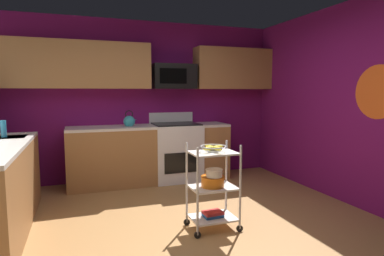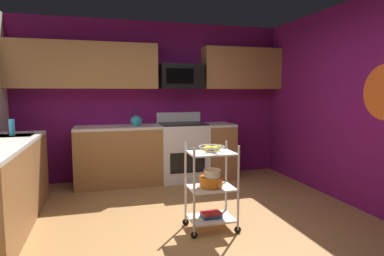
{
  "view_description": "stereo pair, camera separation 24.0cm",
  "coord_description": "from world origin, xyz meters",
  "px_view_note": "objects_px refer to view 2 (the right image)",
  "views": [
    {
      "loc": [
        -1.08,
        -2.99,
        1.46
      ],
      "look_at": [
        0.12,
        0.43,
        1.05
      ],
      "focal_mm": 30.53,
      "sensor_mm": 36.0,
      "label": 1
    },
    {
      "loc": [
        -0.85,
        -3.06,
        1.46
      ],
      "look_at": [
        0.12,
        0.43,
        1.05
      ],
      "focal_mm": 30.53,
      "sensor_mm": 36.0,
      "label": 2
    }
  ],
  "objects_px": {
    "microwave": "(181,77)",
    "dish_soap_bottle": "(12,127)",
    "fruit_bowl": "(212,148)",
    "kettle": "(136,121)",
    "oven_range": "(183,151)",
    "rolling_cart": "(211,188)",
    "mixing_bowl_small": "(212,173)",
    "book_stack": "(211,215)",
    "mixing_bowl_large": "(211,181)"
  },
  "relations": [
    {
      "from": "rolling_cart",
      "to": "kettle",
      "type": "xyz_separation_m",
      "value": [
        -0.57,
        2.01,
        0.55
      ]
    },
    {
      "from": "dish_soap_bottle",
      "to": "mixing_bowl_large",
      "type": "bearing_deg",
      "value": -30.14
    },
    {
      "from": "rolling_cart",
      "to": "fruit_bowl",
      "type": "xyz_separation_m",
      "value": [
        0.0,
        -0.0,
        0.43
      ]
    },
    {
      "from": "book_stack",
      "to": "dish_soap_bottle",
      "type": "height_order",
      "value": "dish_soap_bottle"
    },
    {
      "from": "microwave",
      "to": "dish_soap_bottle",
      "type": "distance_m",
      "value": 2.58
    },
    {
      "from": "oven_range",
      "to": "dish_soap_bottle",
      "type": "bearing_deg",
      "value": -161.92
    },
    {
      "from": "microwave",
      "to": "mixing_bowl_large",
      "type": "distance_m",
      "value": 2.43
    },
    {
      "from": "mixing_bowl_large",
      "to": "mixing_bowl_small",
      "type": "bearing_deg",
      "value": -85.51
    },
    {
      "from": "oven_range",
      "to": "book_stack",
      "type": "relative_size",
      "value": 5.2
    },
    {
      "from": "microwave",
      "to": "kettle",
      "type": "relative_size",
      "value": 2.65
    },
    {
      "from": "mixing_bowl_small",
      "to": "book_stack",
      "type": "distance_m",
      "value": 0.46
    },
    {
      "from": "rolling_cart",
      "to": "fruit_bowl",
      "type": "distance_m",
      "value": 0.43
    },
    {
      "from": "kettle",
      "to": "microwave",
      "type": "bearing_deg",
      "value": 8.19
    },
    {
      "from": "oven_range",
      "to": "fruit_bowl",
      "type": "bearing_deg",
      "value": -95.33
    },
    {
      "from": "fruit_bowl",
      "to": "kettle",
      "type": "distance_m",
      "value": 2.09
    },
    {
      "from": "book_stack",
      "to": "dish_soap_bottle",
      "type": "bearing_deg",
      "value": 149.91
    },
    {
      "from": "fruit_bowl",
      "to": "kettle",
      "type": "height_order",
      "value": "kettle"
    },
    {
      "from": "microwave",
      "to": "kettle",
      "type": "xyz_separation_m",
      "value": [
        -0.75,
        -0.11,
        -0.7
      ]
    },
    {
      "from": "kettle",
      "to": "fruit_bowl",
      "type": "bearing_deg",
      "value": -74.23
    },
    {
      "from": "oven_range",
      "to": "rolling_cart",
      "type": "distance_m",
      "value": 2.02
    },
    {
      "from": "fruit_bowl",
      "to": "kettle",
      "type": "relative_size",
      "value": 1.03
    },
    {
      "from": "fruit_bowl",
      "to": "mixing_bowl_small",
      "type": "relative_size",
      "value": 1.49
    },
    {
      "from": "kettle",
      "to": "oven_range",
      "type": "bearing_deg",
      "value": 0.29
    },
    {
      "from": "oven_range",
      "to": "kettle",
      "type": "bearing_deg",
      "value": -179.71
    },
    {
      "from": "rolling_cart",
      "to": "fruit_bowl",
      "type": "height_order",
      "value": "rolling_cart"
    },
    {
      "from": "mixing_bowl_large",
      "to": "mixing_bowl_small",
      "type": "distance_m",
      "value": 0.1
    },
    {
      "from": "rolling_cart",
      "to": "kettle",
      "type": "relative_size",
      "value": 3.47
    },
    {
      "from": "rolling_cart",
      "to": "dish_soap_bottle",
      "type": "distance_m",
      "value": 2.55
    },
    {
      "from": "oven_range",
      "to": "fruit_bowl",
      "type": "height_order",
      "value": "oven_range"
    },
    {
      "from": "oven_range",
      "to": "kettle",
      "type": "relative_size",
      "value": 4.17
    },
    {
      "from": "mixing_bowl_small",
      "to": "microwave",
      "type": "bearing_deg",
      "value": 84.96
    },
    {
      "from": "rolling_cart",
      "to": "kettle",
      "type": "height_order",
      "value": "kettle"
    },
    {
      "from": "microwave",
      "to": "dish_soap_bottle",
      "type": "relative_size",
      "value": 3.5
    },
    {
      "from": "mixing_bowl_large",
      "to": "fruit_bowl",
      "type": "bearing_deg",
      "value": -0.0
    },
    {
      "from": "kettle",
      "to": "book_stack",
      "type": "bearing_deg",
      "value": -74.23
    },
    {
      "from": "mixing_bowl_large",
      "to": "book_stack",
      "type": "bearing_deg",
      "value": 0.0
    },
    {
      "from": "kettle",
      "to": "dish_soap_bottle",
      "type": "relative_size",
      "value": 1.32
    },
    {
      "from": "dish_soap_bottle",
      "to": "oven_range",
      "type": "bearing_deg",
      "value": 18.08
    },
    {
      "from": "oven_range",
      "to": "fruit_bowl",
      "type": "xyz_separation_m",
      "value": [
        -0.19,
        -2.01,
        0.4
      ]
    },
    {
      "from": "book_stack",
      "to": "dish_soap_bottle",
      "type": "xyz_separation_m",
      "value": [
        -2.15,
        1.25,
        0.86
      ]
    },
    {
      "from": "book_stack",
      "to": "oven_range",
      "type": "bearing_deg",
      "value": 84.67
    },
    {
      "from": "mixing_bowl_small",
      "to": "kettle",
      "type": "bearing_deg",
      "value": 105.47
    },
    {
      "from": "mixing_bowl_small",
      "to": "rolling_cart",
      "type": "bearing_deg",
      "value": 86.13
    },
    {
      "from": "rolling_cart",
      "to": "mixing_bowl_large",
      "type": "distance_m",
      "value": 0.07
    },
    {
      "from": "fruit_bowl",
      "to": "book_stack",
      "type": "distance_m",
      "value": 0.72
    },
    {
      "from": "dish_soap_bottle",
      "to": "microwave",
      "type": "bearing_deg",
      "value": 20.37
    },
    {
      "from": "fruit_bowl",
      "to": "kettle",
      "type": "xyz_separation_m",
      "value": [
        -0.57,
        2.01,
        0.12
      ]
    },
    {
      "from": "dish_soap_bottle",
      "to": "book_stack",
      "type": "bearing_deg",
      "value": -30.09
    },
    {
      "from": "oven_range",
      "to": "dish_soap_bottle",
      "type": "xyz_separation_m",
      "value": [
        -2.34,
        -0.76,
        0.54
      ]
    },
    {
      "from": "oven_range",
      "to": "microwave",
      "type": "xyz_separation_m",
      "value": [
        -0.0,
        0.1,
        1.22
      ]
    }
  ]
}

